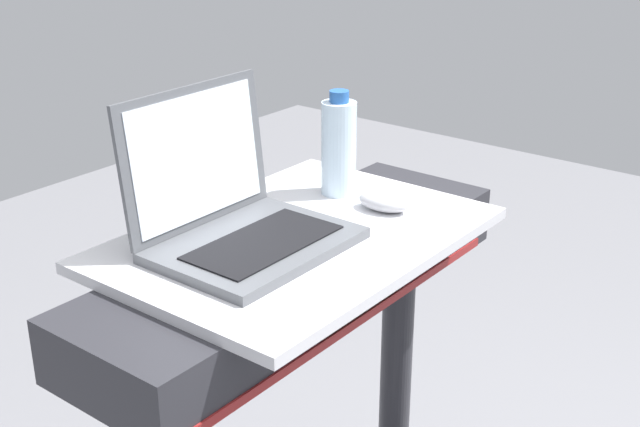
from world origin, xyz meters
name	(u,v)px	position (x,y,z in m)	size (l,w,h in m)	color
desk_board	(297,239)	(0.00, 0.70, 1.15)	(0.66, 0.47, 0.02)	silver
laptop	(236,215)	(-0.10, 0.75, 1.22)	(0.32, 0.27, 0.26)	#515459
computer_mouse	(384,202)	(0.18, 0.64, 1.18)	(0.06, 0.10, 0.03)	#B2B2B7
water_bottle	(339,147)	(0.20, 0.76, 1.26)	(0.07, 0.07, 0.20)	silver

